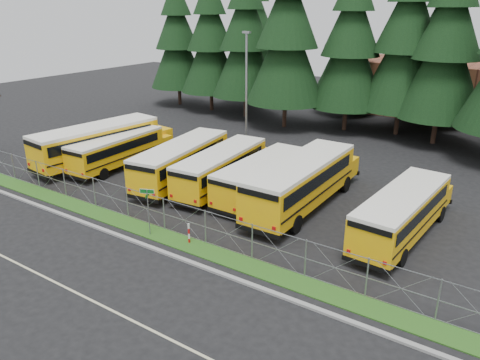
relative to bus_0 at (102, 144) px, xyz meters
name	(u,v)px	position (x,y,z in m)	size (l,w,h in m)	color
ground	(189,227)	(13.48, -5.28, -1.61)	(120.00, 120.00, 0.00)	black
curb	(152,248)	(13.48, -8.38, -1.55)	(50.00, 0.25, 0.12)	gray
grass_verge	(170,238)	(13.48, -6.98, -1.58)	(50.00, 1.40, 0.06)	#254F16
road_lane_line	(77,293)	(13.48, -13.28, -1.61)	(50.00, 0.12, 0.01)	beige
chainlink_fence	(177,218)	(13.48, -6.28, -0.61)	(44.00, 0.10, 2.00)	gray
brick_building	(448,89)	(19.48, 34.72, 1.39)	(22.00, 10.00, 6.00)	brown
bus_0	(102,144)	(0.00, 0.00, 0.00)	(2.90, 12.30, 3.22)	#FFB908
bus_1	(120,151)	(1.88, 0.19, -0.30)	(2.36, 10.00, 2.62)	#FFB908
bus_3	(184,162)	(8.29, 0.53, -0.14)	(2.65, 11.24, 2.95)	#FFB908
bus_4	(224,169)	(11.45, 1.04, -0.22)	(2.52, 10.66, 2.79)	#FFB908
bus_5	(263,177)	(14.53, 1.29, -0.29)	(2.38, 10.10, 2.65)	#FFB908
bus_6	(304,183)	(17.67, 1.13, 0.00)	(2.91, 12.31, 3.23)	#FFB908
bus_east	(404,214)	(24.15, 0.44, -0.21)	(2.53, 10.70, 2.81)	#FFB908
street_sign	(148,202)	(12.24, -7.26, 0.42)	(0.77, 0.51, 2.81)	gray
striped_bollard	(189,234)	(14.72, -6.78, -1.01)	(0.11, 0.11, 1.20)	#B20C0C
light_standard	(246,86)	(7.21, 10.46, 3.89)	(0.70, 0.35, 10.14)	gray
conifer_0	(177,42)	(-10.53, 21.88, 6.17)	(7.04, 7.04, 15.57)	black
conifer_1	(210,43)	(-4.95, 21.33, 6.31)	(7.16, 7.16, 15.84)	black
conifer_2	(246,42)	(0.41, 20.74, 6.72)	(7.54, 7.54, 16.67)	black
conifer_3	(287,39)	(6.54, 18.93, 7.41)	(8.16, 8.16, 18.04)	black
conifer_4	(351,47)	(12.32, 21.31, 6.67)	(7.49, 7.49, 16.56)	black
conifer_5	(406,43)	(17.32, 22.52, 7.23)	(8.00, 8.00, 17.69)	black
conifer_6	(447,49)	(21.20, 21.18, 6.93)	(7.72, 7.72, 17.08)	black
conifer_10	(251,33)	(-2.85, 26.96, 7.30)	(8.06, 8.06, 17.82)	black
conifer_11	(350,41)	(9.45, 28.58, 6.78)	(7.59, 7.59, 16.78)	black
conifer_12	(443,44)	(19.41, 28.28, 6.87)	(7.67, 7.67, 16.96)	black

